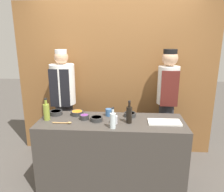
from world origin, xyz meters
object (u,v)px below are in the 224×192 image
object	(u,v)px
bottle_clear	(113,120)
cup_blue	(109,112)
sauce_bowl_red	(56,113)
sauce_bowl_yellow	(96,119)
cutting_board	(164,122)
sauce_bowl_orange	(77,113)
chef_right	(167,101)
bottle_soy	(129,114)
wooden_spoon	(64,123)
chef_left	(64,101)
sauce_bowl_white	(130,114)
cup_steel	(115,120)
bottle_oil	(47,112)
sauce_bowl_purple	(84,117)

from	to	relation	value
bottle_clear	cup_blue	world-z (taller)	bottle_clear
bottle_clear	sauce_bowl_red	bearing A→B (deg)	153.62
sauce_bowl_yellow	cutting_board	size ratio (longest dim) A/B	0.39
cup_blue	bottle_clear	bearing A→B (deg)	-78.41
sauce_bowl_orange	chef_right	bearing A→B (deg)	20.95
sauce_bowl_orange	cup_blue	xyz separation A→B (m)	(0.42, -0.00, 0.02)
bottle_soy	cup_blue	xyz separation A→B (m)	(-0.26, 0.22, -0.06)
sauce_bowl_orange	wooden_spoon	bearing A→B (deg)	-105.94
chef_left	bottle_soy	bearing A→B (deg)	-35.12
sauce_bowl_white	bottle_soy	world-z (taller)	bottle_soy
bottle_clear	cup_steel	xyz separation A→B (m)	(0.01, 0.14, -0.05)
sauce_bowl_red	chef_right	xyz separation A→B (m)	(1.52, 0.48, 0.05)
bottle_oil	bottle_soy	distance (m)	1.01
sauce_bowl_yellow	chef_left	distance (m)	0.89
sauce_bowl_purple	cup_steel	bearing A→B (deg)	-16.11
sauce_bowl_purple	wooden_spoon	bearing A→B (deg)	-143.73
bottle_soy	cup_steel	size ratio (longest dim) A/B	2.88
bottle_soy	bottle_clear	size ratio (longest dim) A/B	1.12
sauce_bowl_purple	cup_steel	xyz separation A→B (m)	(0.38, -0.11, 0.02)
cup_steel	chef_left	world-z (taller)	chef_left
bottle_oil	cup_steel	size ratio (longest dim) A/B	2.90
sauce_bowl_white	sauce_bowl_red	bearing A→B (deg)	-179.85
sauce_bowl_white	sauce_bowl_purple	world-z (taller)	sauce_bowl_purple
sauce_bowl_yellow	chef_right	distance (m)	1.17
sauce_bowl_purple	bottle_clear	distance (m)	0.45
cup_blue	cup_steel	xyz separation A→B (m)	(0.09, -0.26, 0.00)
bottle_oil	chef_left	distance (m)	0.68
chef_left	chef_right	world-z (taller)	chef_right
sauce_bowl_white	chef_right	bearing A→B (deg)	41.19
sauce_bowl_orange	chef_left	distance (m)	0.57
bottle_oil	chef_right	bearing A→B (deg)	23.16
sauce_bowl_purple	sauce_bowl_red	distance (m)	0.43
wooden_spoon	sauce_bowl_white	bearing A→B (deg)	20.85
bottle_clear	sauce_bowl_yellow	bearing A→B (deg)	136.19
sauce_bowl_purple	bottle_clear	size ratio (longest dim) A/B	0.48
cup_blue	bottle_soy	bearing A→B (deg)	-40.43
sauce_bowl_red	bottle_clear	world-z (taller)	bottle_clear
sauce_bowl_orange	bottle_clear	distance (m)	0.64
cutting_board	chef_right	xyz separation A→B (m)	(0.14, 0.67, 0.07)
sauce_bowl_purple	sauce_bowl_yellow	bearing A→B (deg)	-14.96
sauce_bowl_yellow	bottle_clear	distance (m)	0.30
sauce_bowl_purple	chef_right	distance (m)	1.28
cup_steel	chef_left	distance (m)	1.10
bottle_oil	chef_right	xyz separation A→B (m)	(1.58, 0.67, -0.03)
sauce_bowl_white	chef_left	xyz separation A→B (m)	(-1.01, 0.48, 0.01)
cup_steel	chef_right	xyz separation A→B (m)	(0.73, 0.73, 0.03)
bottle_soy	cup_steel	xyz separation A→B (m)	(-0.17, -0.03, -0.06)
sauce_bowl_red	wooden_spoon	xyz separation A→B (m)	(0.19, -0.29, -0.02)
sauce_bowl_red	cutting_board	bearing A→B (deg)	-7.79
cutting_board	sauce_bowl_purple	bearing A→B (deg)	177.03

